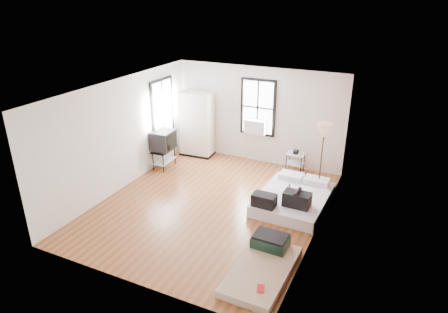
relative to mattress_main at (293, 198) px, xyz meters
The scene contains 8 objects.
ground 1.95m from the mattress_main, 153.90° to the right, with size 6.00×6.00×0.00m, color brown.
room_shell 2.22m from the mattress_main, 162.00° to the right, with size 5.02×6.02×2.80m.
mattress_main is the anchor object (origin of this frame).
mattress_bare 2.51m from the mattress_main, 85.72° to the right, with size 1.01×1.86×0.40m.
wardrobe 4.08m from the mattress_main, 153.35° to the left, with size 1.03×0.63×1.97m.
side_table 1.94m from the mattress_main, 104.70° to the left, with size 0.49×0.40×0.64m.
floor_lamp 1.70m from the mattress_main, 64.96° to the left, with size 0.39×0.39×1.84m.
tv_stand 4.04m from the mattress_main, behind, with size 0.58×0.81×1.11m.
Camera 1 is at (3.83, -7.37, 4.78)m, focal length 32.00 mm.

